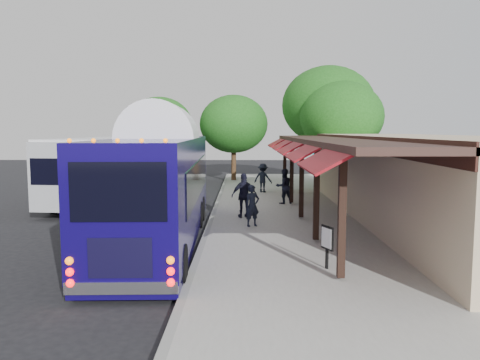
% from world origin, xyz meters
% --- Properties ---
extents(ground, '(90.00, 90.00, 0.00)m').
position_xyz_m(ground, '(0.00, 0.00, 0.00)').
color(ground, black).
rests_on(ground, ground).
extents(sidewalk, '(10.00, 40.00, 0.15)m').
position_xyz_m(sidewalk, '(5.00, 4.00, 0.07)').
color(sidewalk, '#9E9B93').
rests_on(sidewalk, ground).
extents(curb, '(0.20, 40.00, 0.16)m').
position_xyz_m(curb, '(0.05, 4.00, 0.07)').
color(curb, gray).
rests_on(curb, ground).
extents(station_shelter, '(8.15, 20.00, 3.60)m').
position_xyz_m(station_shelter, '(8.38, 4.00, 1.85)').
color(station_shelter, '#C7AA8A').
rests_on(station_shelter, ground).
extents(coach_bus, '(2.89, 12.00, 3.81)m').
position_xyz_m(coach_bus, '(-1.45, 0.51, 2.05)').
color(coach_bus, '#0F064D').
rests_on(coach_bus, ground).
extents(city_bus, '(4.01, 12.98, 3.43)m').
position_xyz_m(city_bus, '(-5.63, 10.34, 1.90)').
color(city_bus, '#909498').
rests_on(city_bus, ground).
extents(ped_a, '(0.69, 0.60, 1.60)m').
position_xyz_m(ped_a, '(1.72, 2.48, 0.95)').
color(ped_a, black).
rests_on(ped_a, sidewalk).
extents(ped_b, '(1.04, 0.93, 1.75)m').
position_xyz_m(ped_b, '(3.40, 8.05, 1.03)').
color(ped_b, black).
rests_on(ped_b, sidewalk).
extents(ped_c, '(1.18, 0.72, 1.88)m').
position_xyz_m(ped_c, '(1.42, 4.29, 1.09)').
color(ped_c, black).
rests_on(ped_c, sidewalk).
extents(ped_d, '(1.26, 1.01, 1.70)m').
position_xyz_m(ped_d, '(2.53, 12.41, 1.00)').
color(ped_d, black).
rests_on(ped_d, sidewalk).
extents(sign_board, '(0.25, 0.50, 1.15)m').
position_xyz_m(sign_board, '(3.61, -3.04, 0.93)').
color(sign_board, black).
rests_on(sign_board, sidewalk).
extents(tree_left, '(5.00, 5.00, 6.40)m').
position_xyz_m(tree_left, '(0.64, 19.28, 4.26)').
color(tree_left, '#382314').
rests_on(tree_left, ground).
extents(tree_mid, '(6.49, 6.49, 8.31)m').
position_xyz_m(tree_mid, '(7.32, 18.06, 5.54)').
color(tree_mid, '#382314').
rests_on(tree_mid, ground).
extents(tree_right, '(5.51, 5.51, 7.06)m').
position_xyz_m(tree_right, '(7.82, 15.93, 4.70)').
color(tree_right, '#382314').
rests_on(tree_right, ground).
extents(tree_far, '(4.92, 4.92, 6.29)m').
position_xyz_m(tree_far, '(-4.90, 19.84, 4.20)').
color(tree_far, '#382314').
rests_on(tree_far, ground).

